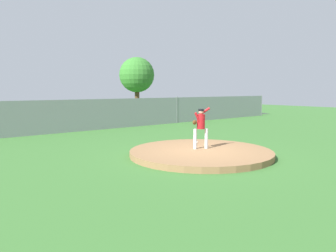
{
  "coord_description": "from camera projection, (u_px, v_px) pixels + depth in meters",
  "views": [
    {
      "loc": [
        -8.9,
        -8.68,
        2.58
      ],
      "look_at": [
        0.16,
        2.21,
        0.97
      ],
      "focal_mm": 34.21,
      "sensor_mm": 36.0,
      "label": 1
    }
  ],
  "objects": [
    {
      "name": "ground_plane",
      "position": [
        121.0,
        138.0,
        17.16
      ],
      "size": [
        80.0,
        80.0,
        0.0
      ],
      "primitive_type": "plane",
      "color": "#386B2D"
    },
    {
      "name": "asphalt_strip",
      "position": [
        60.0,
        125.0,
        23.65
      ],
      "size": [
        44.0,
        7.0,
        0.01
      ],
      "primitive_type": "cube",
      "color": "#2B2B2D",
      "rests_on": "ground_plane"
    },
    {
      "name": "parked_car_silver",
      "position": [
        102.0,
        112.0,
        25.61
      ],
      "size": [
        2.16,
        4.52,
        1.71
      ],
      "color": "#B7BABF",
      "rests_on": "ground_plane"
    },
    {
      "name": "pitcher_youth",
      "position": [
        201.0,
        124.0,
        12.72
      ],
      "size": [
        0.82,
        0.34,
        1.66
      ],
      "color": "silver",
      "rests_on": "pitchers_mound"
    },
    {
      "name": "parked_car_charcoal",
      "position": [
        164.0,
        109.0,
        29.95
      ],
      "size": [
        2.01,
        4.37,
        1.55
      ],
      "color": "#232328",
      "rests_on": "ground_plane"
    },
    {
      "name": "tree_broad_left",
      "position": [
        137.0,
        75.0,
        39.08
      ],
      "size": [
        4.28,
        4.28,
        6.54
      ],
      "color": "#4C331E",
      "rests_on": "ground_plane"
    },
    {
      "name": "chainlink_fence",
      "position": [
        87.0,
        115.0,
        20.11
      ],
      "size": [
        37.83,
        0.07,
        2.08
      ],
      "color": "gray",
      "rests_on": "ground_plane"
    },
    {
      "name": "pitchers_mound",
      "position": [
        201.0,
        153.0,
        12.57
      ],
      "size": [
        5.57,
        5.57,
        0.22
      ],
      "primitive_type": "cylinder",
      "color": "olive",
      "rests_on": "ground_plane"
    },
    {
      "name": "baseball",
      "position": [
        197.0,
        142.0,
        14.17
      ],
      "size": [
        0.07,
        0.07,
        0.07
      ],
      "primitive_type": "sphere",
      "color": "white",
      "rests_on": "pitchers_mound"
    }
  ]
}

